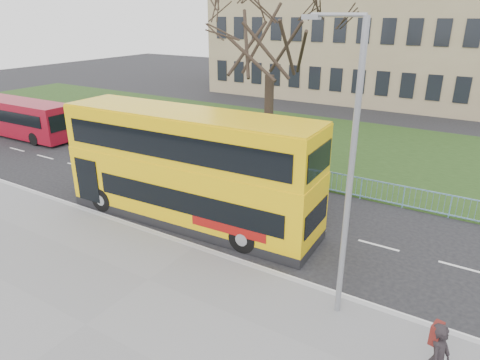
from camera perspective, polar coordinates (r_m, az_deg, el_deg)
name	(u,v)px	position (r m, az deg, el deg)	size (l,w,h in m)	color
ground	(217,233)	(17.98, -3.04, -7.06)	(120.00, 120.00, 0.00)	black
pavement	(86,326)	(13.91, -19.85, -17.83)	(80.00, 10.50, 0.12)	slate
kerb	(195,248)	(16.86, -6.07, -8.96)	(80.00, 0.20, 0.14)	#98989A
grass_verge	(336,146)	(29.94, 12.72, 4.39)	(80.00, 15.40, 0.08)	#1D3413
guard_railing	(287,173)	(22.98, 6.30, 0.91)	(40.00, 0.12, 1.10)	#79AED7
bare_tree	(270,58)	(26.03, 4.03, 15.88)	(8.36, 8.36, 11.94)	black
civic_building	(364,28)	(49.97, 16.21, 18.91)	(30.00, 15.00, 14.00)	#897757
yellow_bus	(188,165)	(18.14, -6.88, 1.97)	(11.52, 3.16, 4.79)	yellow
red_bus	(17,117)	(35.62, -27.61, 7.47)	(10.13, 2.55, 2.66)	maroon
pedestrian	(438,360)	(11.67, 24.84, -20.93)	(0.71, 0.46, 1.93)	black
street_lamp	(348,166)	(11.77, 14.17, 1.82)	(1.79, 0.37, 8.46)	gray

